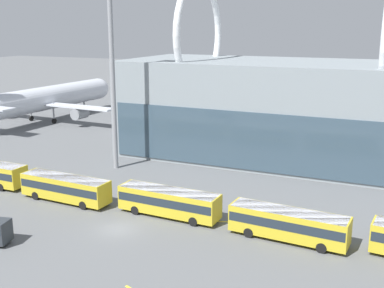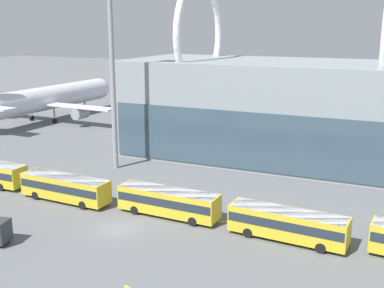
{
  "view_description": "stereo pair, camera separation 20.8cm",
  "coord_description": "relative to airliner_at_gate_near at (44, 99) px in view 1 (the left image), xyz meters",
  "views": [
    {
      "loc": [
        25.83,
        -39.31,
        20.65
      ],
      "look_at": [
        -1.4,
        21.97,
        4.0
      ],
      "focal_mm": 45.0,
      "sensor_mm": 36.0,
      "label": 1
    },
    {
      "loc": [
        26.02,
        -39.23,
        20.65
      ],
      "look_at": [
        -1.4,
        21.97,
        4.0
      ],
      "focal_mm": 45.0,
      "sensor_mm": 36.0,
      "label": 2
    }
  ],
  "objects": [
    {
      "name": "ground_plane",
      "position": [
        45.83,
        -42.5,
        -5.02
      ],
      "size": [
        440.0,
        440.0,
        0.0
      ],
      "primitive_type": "plane",
      "color": "slate"
    },
    {
      "name": "floodlight_mast",
      "position": [
        33.55,
        -23.83,
        13.46
      ],
      "size": [
        2.81,
        2.81,
        29.23
      ],
      "color": "gray",
      "rests_on": "ground_plane"
    },
    {
      "name": "lane_stripe_2",
      "position": [
        57.18,
        -35.52,
        -5.02
      ],
      "size": [
        10.33,
        3.98,
        0.01
      ],
      "primitive_type": "cube",
      "rotation": [
        0.0,
        0.0,
        0.35
      ],
      "color": "yellow",
      "rests_on": "ground_plane"
    },
    {
      "name": "shuttle_bus_4",
      "position": [
        62.49,
        -37.93,
        -3.22
      ],
      "size": [
        11.81,
        3.53,
        3.04
      ],
      "rotation": [
        0.0,
        0.0,
        -0.07
      ],
      "color": "gold",
      "rests_on": "ground_plane"
    },
    {
      "name": "shuttle_bus_2",
      "position": [
        35.6,
        -38.07,
        -3.22
      ],
      "size": [
        11.76,
        3.28,
        3.04
      ],
      "rotation": [
        0.0,
        0.0,
        -0.04
      ],
      "color": "gold",
      "rests_on": "ground_plane"
    },
    {
      "name": "airliner_at_gate_near",
      "position": [
        0.0,
        0.0,
        0.0
      ],
      "size": [
        37.41,
        42.27,
        14.0
      ],
      "rotation": [
        0.0,
        0.0,
        1.52
      ],
      "color": "silver",
      "rests_on": "ground_plane"
    },
    {
      "name": "airliner_at_gate_far",
      "position": [
        47.37,
        8.7,
        0.51
      ],
      "size": [
        35.37,
        34.03,
        13.43
      ],
      "rotation": [
        0.0,
        0.0,
        1.46
      ],
      "color": "silver",
      "rests_on": "ground_plane"
    },
    {
      "name": "shuttle_bus_3",
      "position": [
        49.04,
        -37.22,
        -3.22
      ],
      "size": [
        11.75,
        3.21,
        3.04
      ],
      "rotation": [
        0.0,
        0.0,
        -0.04
      ],
      "color": "gold",
      "rests_on": "ground_plane"
    },
    {
      "name": "lane_stripe_4",
      "position": [
        32.65,
        -36.39,
        -5.02
      ],
      "size": [
        9.04,
        2.65,
        0.01
      ],
      "primitive_type": "cube",
      "rotation": [
        0.0,
        0.0,
        -0.26
      ],
      "color": "yellow",
      "rests_on": "ground_plane"
    }
  ]
}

